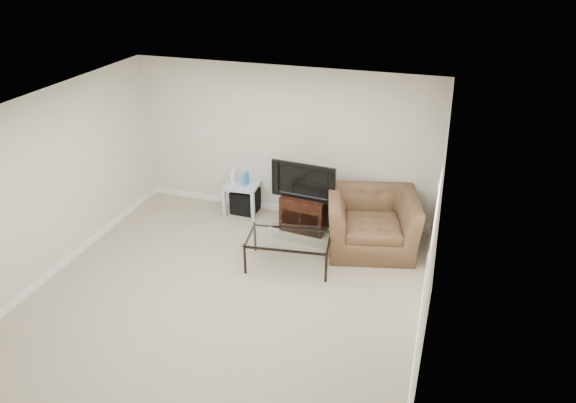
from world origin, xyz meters
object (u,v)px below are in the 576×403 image
(recliner, at_px, (372,214))
(subwoofer, at_px, (245,201))
(tv_stand, at_px, (305,212))
(side_table, at_px, (243,197))
(coffee_table, at_px, (289,251))
(television, at_px, (305,179))

(recliner, bearing_deg, subwoofer, 153.81)
(tv_stand, distance_m, recliner, 1.15)
(tv_stand, distance_m, side_table, 1.19)
(side_table, relative_size, subwoofer, 1.35)
(recliner, xyz_separation_m, coffee_table, (-1.03, -0.85, -0.34))
(side_table, relative_size, recliner, 0.43)
(tv_stand, bearing_deg, television, -90.00)
(coffee_table, bearing_deg, recliner, 39.56)
(television, height_order, subwoofer, television)
(side_table, height_order, subwoofer, side_table)
(recliner, height_order, coffee_table, recliner)
(subwoofer, relative_size, recliner, 0.31)
(television, relative_size, recliner, 0.73)
(subwoofer, relative_size, coffee_table, 0.34)
(tv_stand, distance_m, subwoofer, 1.17)
(tv_stand, height_order, television, television)
(side_table, height_order, coffee_table, side_table)
(subwoofer, xyz_separation_m, recliner, (2.23, -0.50, 0.38))
(side_table, bearing_deg, tv_stand, -11.11)
(television, height_order, coffee_table, television)
(subwoofer, bearing_deg, side_table, -142.45)
(tv_stand, height_order, side_table, tv_stand)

